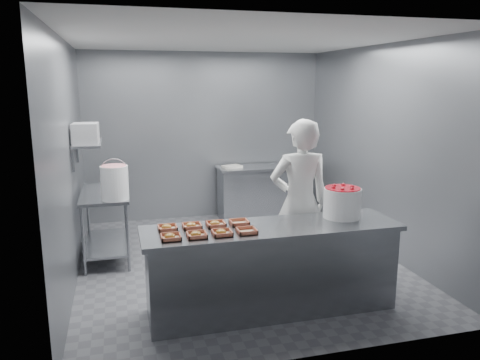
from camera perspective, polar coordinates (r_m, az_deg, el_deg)
The scene contains 24 objects.
floor at distance 6.22m, azimuth -0.21°, elevation -9.92°, with size 4.50×4.50×0.00m, color #4C4C51.
ceiling at distance 5.79m, azimuth -0.23°, elevation 16.74°, with size 4.50×4.50×0.00m, color white.
wall_back at distance 8.02m, azimuth -4.29°, elevation 5.34°, with size 4.00×0.04×2.80m, color slate.
wall_left at distance 5.69m, azimuth -20.13°, elevation 1.95°, with size 0.04×4.50×2.80m, color slate.
wall_right at distance 6.63m, azimuth 16.78°, elevation 3.49°, with size 0.04×4.50×2.80m, color slate.
service_counter at distance 4.85m, azimuth 3.88°, elevation -10.65°, with size 2.60×0.70×0.90m.
prep_table at distance 6.42m, azimuth -16.04°, elevation -4.09°, with size 0.60×1.20×0.90m.
back_counter at distance 8.07m, azimuth 2.57°, elevation -1.43°, with size 1.50×0.60×0.90m.
wall_shelf at distance 6.24m, azimuth -18.11°, elevation 4.31°, with size 0.35×0.90×0.03m, color slate.
tray_0 at distance 4.35m, azimuth -8.46°, elevation -6.86°, with size 0.19×0.18×0.06m.
tray_1 at distance 4.38m, azimuth -5.32°, elevation -6.65°, with size 0.19×0.18×0.06m.
tray_2 at distance 4.42m, azimuth -2.23°, elevation -6.42°, with size 0.19×0.18×0.06m.
tray_3 at distance 4.48m, azimuth 0.83°, elevation -6.21°, with size 0.19×0.18×0.04m.
tray_4 at distance 4.61m, azimuth -8.86°, elevation -5.76°, with size 0.19×0.18×0.06m.
tray_5 at distance 4.64m, azimuth -5.90°, elevation -5.56°, with size 0.19×0.18×0.06m.
tray_6 at distance 4.68m, azimuth -2.99°, elevation -5.36°, with size 0.19×0.18×0.06m.
tray_7 at distance 4.74m, azimuth -0.10°, elevation -5.18°, with size 0.19×0.18×0.04m.
worker at distance 5.40m, azimuth 7.26°, elevation -2.73°, with size 0.70×0.46×1.91m, color white.
strawberry_tub at distance 5.05m, azimuth 12.34°, elevation -2.58°, with size 0.39×0.39×0.32m.
glaze_bucket at distance 5.87m, azimuth -15.04°, elevation -0.23°, with size 0.35×0.33×0.51m.
bucket_lid at distance 6.50m, azimuth -14.95°, elevation -0.94°, with size 0.31×0.31×0.02m, color white.
rag at distance 6.74m, azimuth -15.63°, elevation -0.54°, with size 0.15×0.13×0.02m, color #CCB28C.
appliance at distance 6.01m, azimuth -18.30°, elevation 5.39°, with size 0.30×0.34×0.26m, color gray.
paper_stack at distance 7.84m, azimuth -0.98°, elevation 1.65°, with size 0.30×0.22×0.04m, color silver.
Camera 1 is at (-1.45, -5.59, 2.31)m, focal length 35.00 mm.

